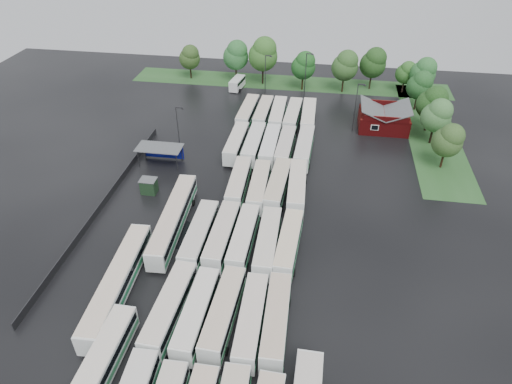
# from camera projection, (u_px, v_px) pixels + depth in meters

# --- Properties ---
(ground) EXTENTS (160.00, 160.00, 0.00)m
(ground) POSITION_uv_depth(u_px,v_px,m) (229.00, 253.00, 64.48)
(ground) COLOR black
(ground) RESTS_ON ground
(brick_building) EXTENTS (10.07, 8.60, 5.39)m
(brick_building) POSITION_uv_depth(u_px,v_px,m) (383.00, 120.00, 94.86)
(brick_building) COLOR #61090B
(brick_building) RESTS_ON ground
(wash_shed) EXTENTS (8.20, 4.20, 3.58)m
(wash_shed) POSITION_uv_depth(u_px,v_px,m) (160.00, 149.00, 82.74)
(wash_shed) COLOR #2D2D30
(wash_shed) RESTS_ON ground
(utility_hut) EXTENTS (2.70, 2.20, 2.62)m
(utility_hut) POSITION_uv_depth(u_px,v_px,m) (149.00, 186.00, 75.97)
(utility_hut) COLOR black
(utility_hut) RESTS_ON ground
(grass_strip_north) EXTENTS (80.00, 10.00, 0.01)m
(grass_strip_north) POSITION_uv_depth(u_px,v_px,m) (288.00, 83.00, 116.54)
(grass_strip_north) COLOR #265122
(grass_strip_north) RESTS_ON ground
(grass_strip_east) EXTENTS (10.00, 50.00, 0.01)m
(grass_strip_east) POSITION_uv_depth(u_px,v_px,m) (431.00, 131.00, 94.67)
(grass_strip_east) COLOR #265122
(grass_strip_east) RESTS_ON ground
(west_fence) EXTENTS (0.10, 50.00, 1.20)m
(west_fence) POSITION_uv_depth(u_px,v_px,m) (104.00, 202.00, 73.44)
(west_fence) COLOR #2D2D30
(west_fence) RESTS_ON ground
(bus_r1c0) EXTENTS (3.30, 13.05, 3.60)m
(bus_r1c0) POSITION_uv_depth(u_px,v_px,m) (170.00, 308.00, 53.89)
(bus_r1c0) COLOR silver
(bus_r1c0) RESTS_ON ground
(bus_r1c1) EXTENTS (2.90, 12.47, 3.46)m
(bus_r1c1) POSITION_uv_depth(u_px,v_px,m) (197.00, 313.00, 53.31)
(bus_r1c1) COLOR silver
(bus_r1c1) RESTS_ON ground
(bus_r1c2) EXTENTS (3.18, 12.74, 3.52)m
(bus_r1c2) POSITION_uv_depth(u_px,v_px,m) (223.00, 313.00, 53.35)
(bus_r1c2) COLOR silver
(bus_r1c2) RESTS_ON ground
(bus_r1c3) EXTENTS (2.86, 12.40, 3.44)m
(bus_r1c3) POSITION_uv_depth(u_px,v_px,m) (251.00, 320.00, 52.53)
(bus_r1c3) COLOR silver
(bus_r1c3) RESTS_ON ground
(bus_r1c4) EXTENTS (2.97, 12.56, 3.48)m
(bus_r1c4) POSITION_uv_depth(u_px,v_px,m) (276.00, 320.00, 52.49)
(bus_r1c4) COLOR silver
(bus_r1c4) RESTS_ON ground
(bus_r2c0) EXTENTS (2.81, 12.91, 3.59)m
(bus_r2c0) POSITION_uv_depth(u_px,v_px,m) (200.00, 235.00, 64.70)
(bus_r2c0) COLOR silver
(bus_r2c0) RESTS_ON ground
(bus_r2c1) EXTENTS (2.92, 12.86, 3.57)m
(bus_r2c1) POSITION_uv_depth(u_px,v_px,m) (222.00, 236.00, 64.58)
(bus_r2c1) COLOR silver
(bus_r2c1) RESTS_ON ground
(bus_r2c2) EXTENTS (2.81, 12.47, 3.46)m
(bus_r2c2) POSITION_uv_depth(u_px,v_px,m) (244.00, 238.00, 64.26)
(bus_r2c2) COLOR silver
(bus_r2c2) RESTS_ON ground
(bus_r2c3) EXTENTS (2.93, 12.78, 3.55)m
(bus_r2c3) POSITION_uv_depth(u_px,v_px,m) (268.00, 242.00, 63.43)
(bus_r2c3) COLOR silver
(bus_r2c3) RESTS_ON ground
(bus_r2c4) EXTENTS (3.18, 12.57, 3.47)m
(bus_r2c4) POSITION_uv_depth(u_px,v_px,m) (289.00, 244.00, 63.25)
(bus_r2c4) COLOR silver
(bus_r2c4) RESTS_ON ground
(bus_r3c1) EXTENTS (2.99, 12.54, 3.47)m
(bus_r3c1) POSITION_uv_depth(u_px,v_px,m) (239.00, 183.00, 75.68)
(bus_r3c1) COLOR silver
(bus_r3c1) RESTS_ON ground
(bus_r3c2) EXTENTS (2.94, 12.47, 3.45)m
(bus_r3c2) POSITION_uv_depth(u_px,v_px,m) (259.00, 187.00, 74.78)
(bus_r3c2) COLOR silver
(bus_r3c2) RESTS_ON ground
(bus_r3c3) EXTENTS (3.33, 13.03, 3.60)m
(bus_r3c3) POSITION_uv_depth(u_px,v_px,m) (278.00, 185.00, 74.90)
(bus_r3c3) COLOR silver
(bus_r3c3) RESTS_ON ground
(bus_r3c4) EXTENTS (3.26, 13.12, 3.63)m
(bus_r3c4) POSITION_uv_depth(u_px,v_px,m) (297.00, 187.00, 74.44)
(bus_r3c4) COLOR silver
(bus_r3c4) RESTS_ON ground
(bus_r4c0) EXTENTS (2.81, 12.56, 3.49)m
(bus_r4c0) POSITION_uv_depth(u_px,v_px,m) (236.00, 143.00, 86.69)
(bus_r4c0) COLOR silver
(bus_r4c0) RESTS_ON ground
(bus_r4c1) EXTENTS (2.86, 12.89, 3.58)m
(bus_r4c1) POSITION_uv_depth(u_px,v_px,m) (254.00, 144.00, 86.29)
(bus_r4c1) COLOR silver
(bus_r4c1) RESTS_ON ground
(bus_r4c2) EXTENTS (2.71, 12.68, 3.53)m
(bus_r4c2) POSITION_uv_depth(u_px,v_px,m) (270.00, 146.00, 85.76)
(bus_r4c2) COLOR silver
(bus_r4c2) RESTS_ON ground
(bus_r4c3) EXTENTS (3.00, 12.48, 3.45)m
(bus_r4c3) POSITION_uv_depth(u_px,v_px,m) (285.00, 147.00, 85.44)
(bus_r4c3) COLOR silver
(bus_r4c3) RESTS_ON ground
(bus_r4c4) EXTENTS (3.13, 13.05, 3.61)m
(bus_r4c4) POSITION_uv_depth(u_px,v_px,m) (304.00, 148.00, 85.14)
(bus_r4c4) COLOR silver
(bus_r4c4) RESTS_ON ground
(bus_r5c0) EXTENTS (3.14, 12.89, 3.57)m
(bus_r5c0) POSITION_uv_depth(u_px,v_px,m) (248.00, 112.00, 97.72)
(bus_r5c0) COLOR silver
(bus_r5c0) RESTS_ON ground
(bus_r5c1) EXTENTS (2.91, 12.44, 3.45)m
(bus_r5c1) POSITION_uv_depth(u_px,v_px,m) (263.00, 113.00, 97.61)
(bus_r5c1) COLOR silver
(bus_r5c1) RESTS_ON ground
(bus_r5c2) EXTENTS (2.85, 12.80, 3.55)m
(bus_r5c2) POSITION_uv_depth(u_px,v_px,m) (278.00, 114.00, 96.84)
(bus_r5c2) COLOR silver
(bus_r5c2) RESTS_ON ground
(bus_r5c3) EXTENTS (3.14, 12.74, 3.52)m
(bus_r5c3) POSITION_uv_depth(u_px,v_px,m) (293.00, 116.00, 96.37)
(bus_r5c3) COLOR silver
(bus_r5c3) RESTS_ON ground
(bus_r5c4) EXTENTS (2.93, 12.97, 3.60)m
(bus_r5c4) POSITION_uv_depth(u_px,v_px,m) (308.00, 117.00, 95.90)
(bus_r5c4) COLOR silver
(bus_r5c4) RESTS_ON ground
(artic_bus_west_b) EXTENTS (3.60, 19.56, 3.61)m
(artic_bus_west_b) POSITION_uv_depth(u_px,v_px,m) (173.00, 219.00, 67.68)
(artic_bus_west_b) COLOR silver
(artic_bus_west_b) RESTS_ON ground
(artic_bus_west_c) EXTENTS (3.64, 19.58, 3.61)m
(artic_bus_west_c) POSITION_uv_depth(u_px,v_px,m) (118.00, 283.00, 57.17)
(artic_bus_west_c) COLOR silver
(artic_bus_west_c) RESTS_ON ground
(minibus) EXTENTS (3.13, 6.39, 2.67)m
(minibus) POSITION_uv_depth(u_px,v_px,m) (237.00, 83.00, 112.44)
(minibus) COLOR white
(minibus) RESTS_ON ground
(tree_north_0) EXTENTS (5.32, 5.32, 8.81)m
(tree_north_0) POSITION_uv_depth(u_px,v_px,m) (190.00, 57.00, 115.80)
(tree_north_0) COLOR black
(tree_north_0) RESTS_ON ground
(tree_north_1) EXTENTS (6.37, 6.37, 10.55)m
(tree_north_1) POSITION_uv_depth(u_px,v_px,m) (236.00, 55.00, 113.69)
(tree_north_1) COLOR #392B1D
(tree_north_1) RESTS_ON ground
(tree_north_2) EXTENTS (7.22, 7.22, 11.96)m
(tree_north_2) POSITION_uv_depth(u_px,v_px,m) (264.00, 54.00, 111.60)
(tree_north_2) COLOR black
(tree_north_2) RESTS_ON ground
(tree_north_3) EXTENTS (5.83, 5.83, 9.66)m
(tree_north_3) POSITION_uv_depth(u_px,v_px,m) (304.00, 65.00, 109.26)
(tree_north_3) COLOR #322210
(tree_north_3) RESTS_ON ground
(tree_north_4) EXTENTS (6.29, 6.29, 10.43)m
(tree_north_4) POSITION_uv_depth(u_px,v_px,m) (346.00, 65.00, 107.82)
(tree_north_4) COLOR #322213
(tree_north_4) RESTS_ON ground
(tree_north_5) EXTENTS (6.31, 6.31, 10.44)m
(tree_north_5) POSITION_uv_depth(u_px,v_px,m) (374.00, 62.00, 109.35)
(tree_north_5) COLOR #2D2317
(tree_north_5) RESTS_ON ground
(tree_north_6) EXTENTS (4.71, 4.71, 7.80)m
(tree_north_6) POSITION_uv_depth(u_px,v_px,m) (406.00, 72.00, 108.68)
(tree_north_6) COLOR #33231A
(tree_north_6) RESTS_ON ground
(tree_east_0) EXTENTS (5.35, 5.35, 8.86)m
(tree_east_0) POSITION_uv_depth(u_px,v_px,m) (449.00, 140.00, 79.86)
(tree_east_0) COLOR black
(tree_east_0) RESTS_ON ground
(tree_east_1) EXTENTS (5.74, 5.74, 9.50)m
(tree_east_1) POSITION_uv_depth(u_px,v_px,m) (437.00, 115.00, 87.10)
(tree_east_1) COLOR black
(tree_east_1) RESTS_ON ground
(tree_east_2) EXTENTS (5.94, 5.94, 9.84)m
(tree_east_2) POSITION_uv_depth(u_px,v_px,m) (433.00, 102.00, 91.36)
(tree_east_2) COLOR black
(tree_east_2) RESTS_ON ground
(tree_east_3) EXTENTS (5.52, 5.52, 9.15)m
(tree_east_3) POSITION_uv_depth(u_px,v_px,m) (420.00, 85.00, 100.00)
(tree_east_3) COLOR black
(tree_east_3) RESTS_ON ground
(tree_east_4) EXTENTS (5.91, 5.91, 9.79)m
(tree_east_4) POSITION_uv_depth(u_px,v_px,m) (424.00, 72.00, 105.43)
(tree_east_4) COLOR black
(tree_east_4) RESTS_ON ground
(lamp_post_ne) EXTENTS (1.58, 0.31, 10.27)m
(lamp_post_ne) POSITION_uv_depth(u_px,v_px,m) (356.00, 104.00, 91.52)
(lamp_post_ne) COLOR #2D2D30
(lamp_post_ne) RESTS_ON ground
(lamp_post_nw) EXTENTS (1.60, 0.31, 10.41)m
(lamp_post_nw) POSITION_uv_depth(u_px,v_px,m) (179.00, 129.00, 82.51)
(lamp_post_nw) COLOR #2D2D30
(lamp_post_nw) RESTS_ON ground
(lamp_post_back_w) EXTENTS (1.59, 0.31, 10.36)m
(lamp_post_back_w) POSITION_uv_depth(u_px,v_px,m) (266.00, 74.00, 105.14)
(lamp_post_back_w) COLOR #2D2D30
(lamp_post_back_w) RESTS_ON ground
(lamp_post_back_e) EXTENTS (1.69, 0.33, 10.94)m
(lamp_post_back_e) POSITION_uv_depth(u_px,v_px,m) (306.00, 73.00, 104.65)
(lamp_post_back_e) COLOR #2D2D30
(lamp_post_back_e) RESTS_ON ground
(puddle_0) EXTENTS (5.40, 5.40, 0.01)m
(puddle_0) POSITION_uv_depth(u_px,v_px,m) (171.00, 376.00, 48.79)
(puddle_0) COLOR black
(puddle_0) RESTS_ON ground
(puddle_2) EXTENTS (6.84, 6.84, 0.01)m
(puddle_2) POSITION_uv_depth(u_px,v_px,m) (175.00, 234.00, 67.89)
(puddle_2) COLOR black
(puddle_2) RESTS_ON ground
(puddle_3) EXTENTS (3.05, 3.05, 0.01)m
(puddle_3) POSITION_uv_depth(u_px,v_px,m) (282.00, 256.00, 63.99)
(puddle_3) COLOR black
(puddle_3) RESTS_ON ground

